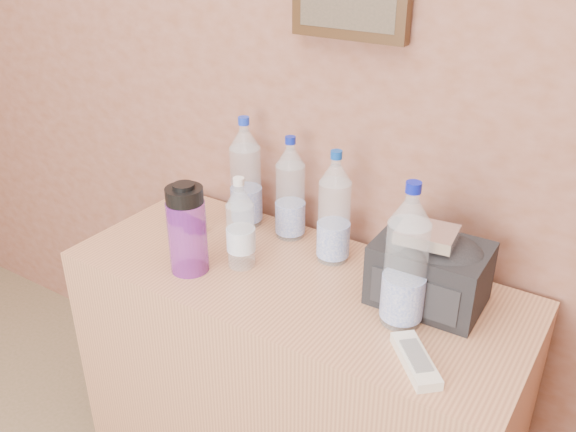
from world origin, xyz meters
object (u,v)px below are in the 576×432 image
Objects in this scene: dresser at (293,387)px; nalgene_bottle at (187,229)px; pet_large_c at (290,193)px; pet_large_d at (406,263)px; pet_large_b at (334,213)px; toiletry_bag at (430,270)px; pet_small at (241,228)px; sunglasses at (186,221)px; ac_remote at (415,360)px; pet_large_a at (246,178)px; foil_packet at (427,234)px.

dresser is 0.55m from nalgene_bottle.
pet_large_d is (0.42, -0.20, 0.02)m from pet_large_c.
pet_large_b reaches higher than toiletry_bag.
pet_small reaches higher than nalgene_bottle.
dresser is at bearing 1.50° from sunglasses.
ac_remote is (0.79, -0.20, -0.01)m from sunglasses.
sunglasses is at bearing 172.39° from dresser.
nalgene_bottle is at bearing -83.76° from pet_large_a.
toiletry_bag is at bearing 63.83° from foil_packet.
pet_large_d reaches higher than sunglasses.
dresser is at bearing -107.35° from pet_large_b.
pet_large_c reaches higher than toiletry_bag.
pet_large_b reaches higher than foil_packet.
pet_large_b is at bearing 40.28° from pet_small.
pet_large_c is 0.61m from ac_remote.
foil_packet is (0.27, -0.07, 0.05)m from pet_large_b.
pet_large_a is 0.59m from foil_packet.
nalgene_bottle is at bearing -154.17° from dresser.
pet_small is at bearing -168.39° from toiletry_bag.
toiletry_bag is at bearing 153.34° from ac_remote.
ac_remote is (0.38, -0.15, 0.38)m from dresser.
nalgene_bottle reaches higher than ac_remote.
pet_large_a reaches higher than sunglasses.
pet_large_c is 0.87× the size of pet_large_d.
toiletry_bag is (0.46, 0.11, -0.02)m from pet_small.
foil_packet is (0.71, 0.01, 0.16)m from sunglasses.
sunglasses is at bearing -179.29° from toiletry_bag.
pet_large_c is 0.45m from toiletry_bag.
nalgene_bottle is (-0.12, -0.29, -0.01)m from pet_large_c.
pet_large_b reaches higher than sunglasses.
pet_small reaches higher than foil_packet.
pet_large_d reaches higher than foil_packet.
dresser is at bearing -169.07° from foil_packet.
pet_small is 1.03× the size of nalgene_bottle.
pet_large_d is 0.09m from foil_packet.
nalgene_bottle reaches higher than foil_packet.
pet_small reaches higher than sunglasses.
pet_large_d is 1.35× the size of toiletry_bag.
pet_small is at bearing -139.72° from pet_large_b.
nalgene_bottle is (-0.24, -0.12, 0.48)m from dresser.
pet_large_b is at bearing 149.43° from pet_large_d.
pet_large_c is at bearing 165.07° from foil_packet.
dresser is 3.65× the size of pet_large_a.
pet_large_c is 1.20× the size of pet_small.
pet_large_c is 2.32× the size of foil_packet.
pet_large_b is 1.84× the size of ac_remote.
nalgene_bottle is at bearing -162.05° from toiletry_bag.
foil_packet is at bearing 10.79° from pet_small.
ac_remote is at bearing -20.78° from dresser.
pet_large_b is 0.89× the size of pet_large_d.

